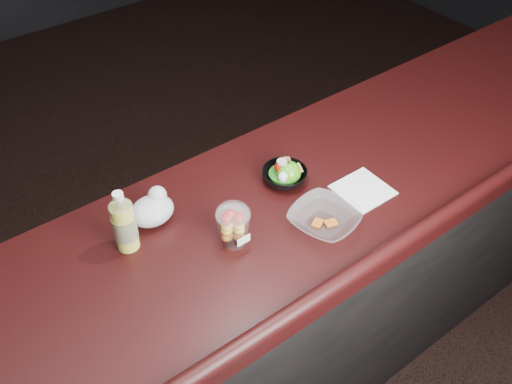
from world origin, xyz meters
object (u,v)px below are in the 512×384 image
green_apple (288,173)px  snack_bowl (284,175)px  takeout_bowl (325,219)px  fruit_cup (233,224)px  lemonade_bottle (124,225)px

green_apple → snack_bowl: green_apple is taller
takeout_bowl → fruit_cup: bearing=157.4°
snack_bowl → takeout_bowl: size_ratio=0.76×
snack_bowl → fruit_cup: bearing=-157.1°
takeout_bowl → snack_bowl: bearing=82.9°
lemonade_bottle → snack_bowl: bearing=-5.5°
fruit_cup → green_apple: size_ratio=1.66×
fruit_cup → takeout_bowl: fruit_cup is taller
lemonade_bottle → green_apple: 0.55m
fruit_cup → takeout_bowl: (0.26, -0.11, -0.05)m
lemonade_bottle → snack_bowl: (0.54, -0.05, -0.06)m
fruit_cup → snack_bowl: size_ratio=0.78×
fruit_cup → snack_bowl: bearing=22.9°
lemonade_bottle → fruit_cup: size_ratio=1.45×
snack_bowl → takeout_bowl: snack_bowl is taller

